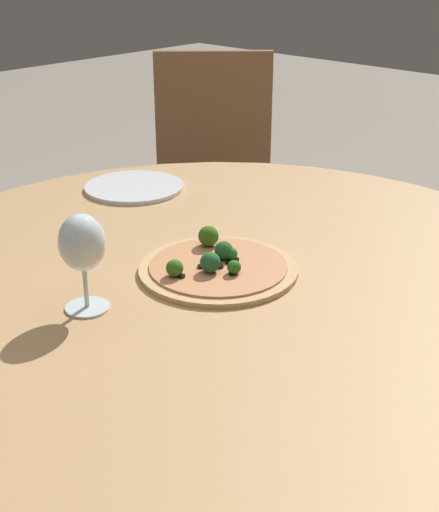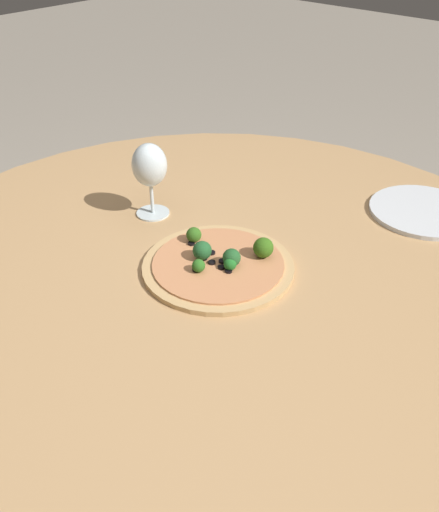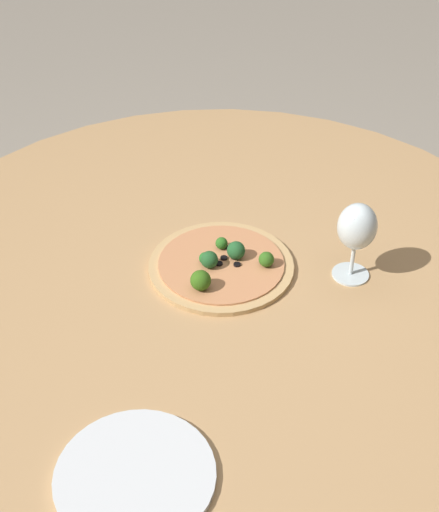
# 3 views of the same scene
# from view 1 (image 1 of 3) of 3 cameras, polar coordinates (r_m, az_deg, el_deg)

# --- Properties ---
(dining_table) EXTENTS (1.38, 1.38, 0.74)m
(dining_table) POSITION_cam_1_polar(r_m,az_deg,el_deg) (1.31, 0.23, -3.76)
(dining_table) COLOR tan
(dining_table) RESTS_ON ground_plane
(chair) EXTENTS (0.57, 0.57, 0.96)m
(chair) POSITION_cam_1_polar(r_m,az_deg,el_deg) (2.33, -0.43, 4.85)
(chair) COLOR brown
(chair) RESTS_ON ground_plane
(pizza) EXTENTS (0.29, 0.29, 0.05)m
(pizza) POSITION_cam_1_polar(r_m,az_deg,el_deg) (1.29, -0.12, -0.74)
(pizza) COLOR tan
(pizza) RESTS_ON dining_table
(wine_glass) EXTENTS (0.08, 0.08, 0.16)m
(wine_glass) POSITION_cam_1_polar(r_m,az_deg,el_deg) (1.14, -10.93, 0.84)
(wine_glass) COLOR silver
(wine_glass) RESTS_ON dining_table
(plate_near) EXTENTS (0.24, 0.24, 0.01)m
(plate_near) POSITION_cam_1_polar(r_m,az_deg,el_deg) (1.73, -6.83, 5.50)
(plate_near) COLOR silver
(plate_near) RESTS_ON dining_table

